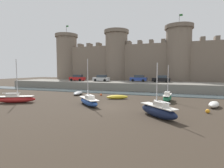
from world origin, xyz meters
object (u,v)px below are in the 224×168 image
(sailboat_midflat_left, at_px, (15,99))
(sailboat_near_channel_right, at_px, (89,101))
(mooring_buoy_off_centre, at_px, (208,111))
(sailboat_foreground_right, at_px, (167,97))
(mooring_buoy_near_shore, at_px, (161,105))
(rowboat_midflat_right, at_px, (117,97))
(car_quay_west, at_px, (101,78))
(rowboat_foreground_left, at_px, (78,93))
(car_quay_centre_west, at_px, (77,78))
(rowboat_midflat_centre, at_px, (214,104))
(mooring_buoy_mid_mud, at_px, (101,95))
(sailboat_near_channel_left, at_px, (158,111))
(car_quay_east, at_px, (161,79))
(car_quay_centre_east, at_px, (139,78))

(sailboat_midflat_left, relative_size, sailboat_near_channel_right, 1.01)
(sailboat_midflat_left, distance_m, mooring_buoy_off_centre, 24.36)
(sailboat_foreground_right, xyz_separation_m, mooring_buoy_near_shore, (-0.63, -3.94, -0.37))
(rowboat_midflat_right, height_order, car_quay_west, car_quay_west)
(rowboat_foreground_left, height_order, car_quay_centre_west, car_quay_centre_west)
(rowboat_midflat_centre, height_order, mooring_buoy_mid_mud, rowboat_midflat_centre)
(sailboat_near_channel_left, relative_size, car_quay_east, 1.28)
(car_quay_west, bearing_deg, mooring_buoy_mid_mud, -67.40)
(sailboat_near_channel_right, height_order, car_quay_east, sailboat_near_channel_right)
(car_quay_east, bearing_deg, car_quay_centre_east, 170.00)
(rowboat_midflat_centre, bearing_deg, rowboat_midflat_right, 170.86)
(mooring_buoy_mid_mud, relative_size, car_quay_centre_west, 0.09)
(sailboat_midflat_left, bearing_deg, mooring_buoy_mid_mud, 49.98)
(sailboat_near_channel_left, distance_m, mooring_buoy_mid_mud, 15.84)
(sailboat_near_channel_left, relative_size, mooring_buoy_near_shore, 11.60)
(rowboat_foreground_left, xyz_separation_m, car_quay_west, (-0.38, 12.07, 2.25))
(sailboat_midflat_left, relative_size, rowboat_midflat_right, 1.70)
(car_quay_centre_east, bearing_deg, sailboat_near_channel_left, -75.24)
(sailboat_midflat_left, relative_size, rowboat_foreground_left, 1.50)
(rowboat_midflat_right, xyz_separation_m, car_quay_centre_east, (0.17, 16.93, 2.24))
(rowboat_midflat_right, height_order, car_quay_centre_west, car_quay_centre_west)
(sailboat_midflat_left, distance_m, sailboat_foreground_right, 21.59)
(sailboat_foreground_right, distance_m, mooring_buoy_off_centre, 7.37)
(rowboat_midflat_right, distance_m, car_quay_east, 17.08)
(rowboat_midflat_centre, bearing_deg, mooring_buoy_mid_mud, 164.99)
(mooring_buoy_mid_mud, bearing_deg, mooring_buoy_near_shore, -29.37)
(car_quay_centre_west, bearing_deg, mooring_buoy_mid_mud, -44.98)
(sailboat_midflat_left, height_order, car_quay_centre_east, sailboat_midflat_left)
(sailboat_foreground_right, xyz_separation_m, car_quay_centre_east, (-7.39, 16.62, 1.96))
(mooring_buoy_mid_mud, bearing_deg, car_quay_centre_west, 135.02)
(mooring_buoy_near_shore, distance_m, car_quay_west, 24.03)
(sailboat_foreground_right, bearing_deg, sailboat_midflat_left, -157.84)
(sailboat_midflat_left, distance_m, rowboat_midflat_centre, 26.14)
(mooring_buoy_near_shore, bearing_deg, mooring_buoy_off_centre, -22.77)
(rowboat_midflat_right, distance_m, mooring_buoy_mid_mud, 4.53)
(sailboat_near_channel_left, bearing_deg, car_quay_west, 123.99)
(mooring_buoy_off_centre, bearing_deg, car_quay_east, 105.94)
(car_quay_centre_east, bearing_deg, rowboat_foreground_left, -120.47)
(rowboat_midflat_right, distance_m, sailboat_near_channel_left, 11.50)
(rowboat_foreground_left, bearing_deg, car_quay_east, 44.14)
(sailboat_near_channel_left, relative_size, car_quay_west, 1.28)
(sailboat_foreground_right, bearing_deg, rowboat_foreground_left, 172.87)
(rowboat_midflat_right, height_order, sailboat_foreground_right, sailboat_foreground_right)
(sailboat_midflat_left, distance_m, sailboat_near_channel_left, 19.51)
(sailboat_near_channel_right, bearing_deg, sailboat_midflat_left, -170.36)
(sailboat_midflat_left, relative_size, car_quay_west, 1.47)
(rowboat_midflat_centre, distance_m, car_quay_west, 27.48)
(sailboat_midflat_left, height_order, rowboat_midflat_right, sailboat_midflat_left)
(rowboat_midflat_right, xyz_separation_m, mooring_buoy_off_centre, (11.83, -5.68, -0.10))
(sailboat_midflat_left, xyz_separation_m, car_quay_centre_east, (12.61, 24.76, 2.00))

